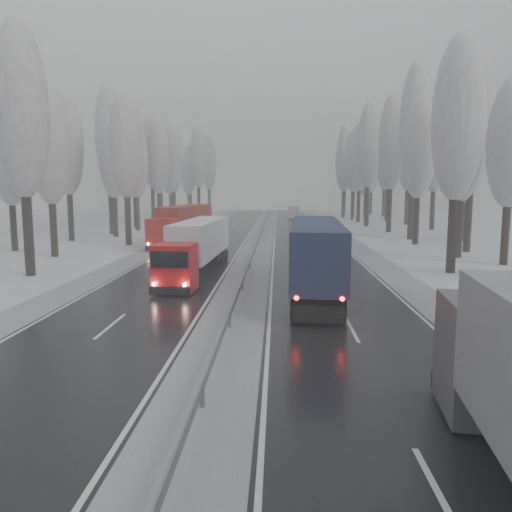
# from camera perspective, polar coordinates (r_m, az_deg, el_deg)

# --- Properties ---
(ground) EXTENTS (260.00, 260.00, 0.00)m
(ground) POSITION_cam_1_polar(r_m,az_deg,el_deg) (10.98, -9.60, -25.52)
(ground) COLOR white
(ground) RESTS_ON ground
(carriageway_right) EXTENTS (7.50, 200.00, 0.03)m
(carriageway_right) POSITION_cam_1_polar(r_m,az_deg,el_deg) (39.56, 7.09, -1.06)
(carriageway_right) COLOR black
(carriageway_right) RESTS_ON ground
(carriageway_left) EXTENTS (7.50, 200.00, 0.03)m
(carriageway_left) POSITION_cam_1_polar(r_m,az_deg,el_deg) (40.10, -8.04, -0.96)
(carriageway_left) COLOR black
(carriageway_left) RESTS_ON ground
(median_slush) EXTENTS (3.00, 200.00, 0.04)m
(median_slush) POSITION_cam_1_polar(r_m,az_deg,el_deg) (39.48, -0.53, -1.01)
(median_slush) COLOR #A4A6AC
(median_slush) RESTS_ON ground
(shoulder_right) EXTENTS (2.40, 200.00, 0.04)m
(shoulder_right) POSITION_cam_1_polar(r_m,az_deg,el_deg) (40.26, 14.13, -1.07)
(shoulder_right) COLOR #A4A6AC
(shoulder_right) RESTS_ON ground
(shoulder_left) EXTENTS (2.40, 200.00, 0.04)m
(shoulder_left) POSITION_cam_1_polar(r_m,az_deg,el_deg) (41.28, -14.81, -0.88)
(shoulder_left) COLOR #A4A6AC
(shoulder_left) RESTS_ON ground
(median_guardrail) EXTENTS (0.12, 200.00, 0.76)m
(median_guardrail) POSITION_cam_1_polar(r_m,az_deg,el_deg) (39.38, -0.53, -0.18)
(median_guardrail) COLOR slate
(median_guardrail) RESTS_ON ground
(tree_18) EXTENTS (3.60, 3.60, 16.58)m
(tree_18) POSITION_cam_1_polar(r_m,az_deg,el_deg) (38.39, 22.10, 14.19)
(tree_18) COLOR black
(tree_18) RESTS_ON ground
(tree_19) EXTENTS (3.60, 3.60, 14.57)m
(tree_19) POSITION_cam_1_polar(r_m,az_deg,el_deg) (43.99, 27.15, 11.33)
(tree_19) COLOR black
(tree_19) RESTS_ON ground
(tree_20) EXTENTS (3.60, 3.60, 15.71)m
(tree_20) POSITION_cam_1_polar(r_m,az_deg,el_deg) (47.08, 22.67, 12.17)
(tree_20) COLOR black
(tree_20) RESTS_ON ground
(tree_21) EXTENTS (3.60, 3.60, 18.62)m
(tree_21) POSITION_cam_1_polar(r_m,az_deg,el_deg) (51.77, 23.60, 13.73)
(tree_21) COLOR black
(tree_21) RESTS_ON ground
(tree_22) EXTENTS (3.60, 3.60, 15.86)m
(tree_22) POSITION_cam_1_polar(r_m,az_deg,el_deg) (56.75, 18.15, 11.62)
(tree_22) COLOR black
(tree_22) RESTS_ON ground
(tree_23) EXTENTS (3.60, 3.60, 13.55)m
(tree_23) POSITION_cam_1_polar(r_m,az_deg,el_deg) (62.37, 22.74, 9.66)
(tree_23) COLOR black
(tree_23) RESTS_ON ground
(tree_24) EXTENTS (3.60, 3.60, 20.49)m
(tree_24) POSITION_cam_1_polar(r_m,az_deg,el_deg) (62.47, 17.69, 13.96)
(tree_24) COLOR black
(tree_24) RESTS_ON ground
(tree_25) EXTENTS (3.60, 3.60, 19.44)m
(tree_25) POSITION_cam_1_polar(r_m,az_deg,el_deg) (68.23, 22.52, 12.61)
(tree_25) COLOR black
(tree_25) RESTS_ON ground
(tree_26) EXTENTS (3.60, 3.60, 18.78)m
(tree_26) POSITION_cam_1_polar(r_m,az_deg,el_deg) (72.20, 15.23, 12.29)
(tree_26) COLOR black
(tree_26) RESTS_ON ground
(tree_27) EXTENTS (3.60, 3.60, 17.62)m
(tree_27) POSITION_cam_1_polar(r_m,az_deg,el_deg) (77.81, 19.79, 11.21)
(tree_27) COLOR black
(tree_27) RESTS_ON ground
(tree_28) EXTENTS (3.60, 3.60, 19.62)m
(tree_28) POSITION_cam_1_polar(r_m,az_deg,el_deg) (82.45, 12.73, 12.14)
(tree_28) COLOR black
(tree_28) RESTS_ON ground
(tree_29) EXTENTS (3.60, 3.60, 18.11)m
(tree_29) POSITION_cam_1_polar(r_m,az_deg,el_deg) (87.83, 17.07, 11.07)
(tree_29) COLOR black
(tree_29) RESTS_ON ground
(tree_30) EXTENTS (3.60, 3.60, 17.86)m
(tree_30) POSITION_cam_1_polar(r_m,az_deg,el_deg) (91.99, 11.76, 10.98)
(tree_30) COLOR black
(tree_30) RESTS_ON ground
(tree_31) EXTENTS (3.60, 3.60, 18.58)m
(tree_31) POSITION_cam_1_polar(r_m,az_deg,el_deg) (97.04, 14.90, 10.98)
(tree_31) COLOR black
(tree_31) RESTS_ON ground
(tree_32) EXTENTS (3.60, 3.60, 17.33)m
(tree_32) POSITION_cam_1_polar(r_m,az_deg,el_deg) (99.40, 11.09, 10.55)
(tree_32) COLOR black
(tree_32) RESTS_ON ground
(tree_33) EXTENTS (3.60, 3.60, 14.33)m
(tree_33) POSITION_cam_1_polar(r_m,az_deg,el_deg) (103.76, 12.47, 9.33)
(tree_33) COLOR black
(tree_33) RESTS_ON ground
(tree_34) EXTENTS (3.60, 3.60, 17.63)m
(tree_34) POSITION_cam_1_polar(r_m,az_deg,el_deg) (106.31, 10.03, 10.48)
(tree_34) COLOR black
(tree_34) RESTS_ON ground
(tree_35) EXTENTS (3.60, 3.60, 18.25)m
(tree_35) POSITION_cam_1_polar(r_m,az_deg,el_deg) (111.81, 14.53, 10.42)
(tree_35) COLOR black
(tree_35) RESTS_ON ground
(tree_36) EXTENTS (3.60, 3.60, 20.23)m
(tree_36) POSITION_cam_1_polar(r_m,az_deg,el_deg) (116.32, 10.05, 11.05)
(tree_36) COLOR black
(tree_36) RESTS_ON ground
(tree_37) EXTENTS (3.60, 3.60, 16.37)m
(tree_37) POSITION_cam_1_polar(r_m,az_deg,el_deg) (121.23, 13.10, 9.67)
(tree_37) COLOR black
(tree_37) RESTS_ON ground
(tree_38) EXTENTS (3.60, 3.60, 17.97)m
(tree_38) POSITION_cam_1_polar(r_m,az_deg,el_deg) (126.92, 10.18, 10.11)
(tree_38) COLOR black
(tree_38) RESTS_ON ground
(tree_39) EXTENTS (3.60, 3.60, 16.19)m
(tree_39) POSITION_cam_1_polar(r_m,az_deg,el_deg) (131.23, 11.17, 9.50)
(tree_39) COLOR black
(tree_39) RESTS_ON ground
(tree_58) EXTENTS (3.60, 3.60, 17.21)m
(tree_58) POSITION_cam_1_polar(r_m,az_deg,el_deg) (38.02, -25.29, 14.70)
(tree_58) COLOR black
(tree_58) RESTS_ON ground
(tree_60) EXTENTS (3.60, 3.60, 14.84)m
(tree_60) POSITION_cam_1_polar(r_m,az_deg,el_deg) (47.62, -22.57, 11.45)
(tree_60) COLOR black
(tree_60) RESTS_ON ground
(tree_61) EXTENTS (3.60, 3.60, 13.95)m
(tree_61) POSITION_cam_1_polar(r_m,az_deg,el_deg) (53.74, -26.39, 10.14)
(tree_61) COLOR black
(tree_61) RESTS_ON ground
(tree_62) EXTENTS (3.60, 3.60, 16.04)m
(tree_62) POSITION_cam_1_polar(r_m,az_deg,el_deg) (55.24, -14.69, 11.98)
(tree_62) COLOR black
(tree_62) RESTS_ON ground
(tree_63) EXTENTS (3.60, 3.60, 16.88)m
(tree_63) POSITION_cam_1_polar(r_m,az_deg,el_deg) (61.72, -20.77, 11.76)
(tree_63) COLOR black
(tree_63) RESTS_ON ground
(tree_64) EXTENTS (3.60, 3.60, 15.42)m
(tree_64) POSITION_cam_1_polar(r_m,az_deg,el_deg) (65.06, -16.02, 10.90)
(tree_64) COLOR black
(tree_64) RESTS_ON ground
(tree_65) EXTENTS (3.60, 3.60, 19.48)m
(tree_65) POSITION_cam_1_polar(r_m,az_deg,el_deg) (69.61, -16.47, 12.79)
(tree_65) COLOR black
(tree_65) RESTS_ON ground
(tree_66) EXTENTS (3.60, 3.60, 15.23)m
(tree_66) POSITION_cam_1_polar(r_m,az_deg,el_deg) (74.22, -13.56, 10.46)
(tree_66) COLOR black
(tree_66) RESTS_ON ground
(tree_67) EXTENTS (3.60, 3.60, 17.09)m
(tree_67) POSITION_cam_1_polar(r_m,az_deg,el_deg) (78.51, -13.76, 11.16)
(tree_67) COLOR black
(tree_67) RESTS_ON ground
(tree_68) EXTENTS (3.60, 3.60, 16.65)m
(tree_68) POSITION_cam_1_polar(r_m,az_deg,el_deg) (80.41, -11.14, 10.95)
(tree_68) COLOR black
(tree_68) RESTS_ON ground
(tree_69) EXTENTS (3.60, 3.60, 19.35)m
(tree_69) POSITION_cam_1_polar(r_m,az_deg,el_deg) (85.61, -13.74, 11.82)
(tree_69) COLOR black
(tree_69) RESTS_ON ground
(tree_70) EXTENTS (3.60, 3.60, 17.09)m
(tree_70) POSITION_cam_1_polar(r_m,az_deg,el_deg) (90.19, -9.46, 10.80)
(tree_70) COLOR black
(tree_70) RESTS_ON ground
(tree_71) EXTENTS (3.60, 3.60, 19.61)m
(tree_71) POSITION_cam_1_polar(r_m,az_deg,el_deg) (95.25, -11.84, 11.53)
(tree_71) COLOR black
(tree_71) RESTS_ON ground
(tree_72) EXTENTS (3.60, 3.60, 15.11)m
(tree_72) POSITION_cam_1_polar(r_m,az_deg,el_deg) (99.81, -9.81, 9.75)
(tree_72) COLOR black
(tree_72) RESTS_ON ground
(tree_73) EXTENTS (3.60, 3.60, 17.22)m
(tree_73) POSITION_cam_1_polar(r_m,az_deg,el_deg) (104.40, -10.93, 10.37)
(tree_73) COLOR black
(tree_73) RESTS_ON ground
(tree_74) EXTENTS (3.60, 3.60, 19.68)m
(tree_74) POSITION_cam_1_polar(r_m,az_deg,el_deg) (109.85, -6.63, 11.14)
(tree_74) COLOR black
(tree_74) RESTS_ON ground
(tree_75) EXTENTS (3.60, 3.60, 18.60)m
(tree_75) POSITION_cam_1_polar(r_m,az_deg,el_deg) (115.48, -10.86, 10.54)
(tree_75) COLOR black
(tree_75) RESTS_ON ground
(tree_76) EXTENTS (3.60, 3.60, 18.55)m
(tree_76) POSITION_cam_1_polar(r_m,az_deg,el_deg) (118.93, -5.41, 10.54)
(tree_76) COLOR black
(tree_76) RESTS_ON ground
(tree_77) EXTENTS (3.60, 3.60, 14.32)m
(tree_77) POSITION_cam_1_polar(r_m,az_deg,el_deg) (123.65, -7.74, 9.15)
(tree_77) COLOR black
(tree_77) RESTS_ON ground
(tree_78) EXTENTS (3.60, 3.60, 19.55)m
(tree_78) POSITION_cam_1_polar(r_m,az_deg,el_deg) (125.99, -6.60, 10.65)
(tree_78) COLOR black
(tree_78) RESTS_ON ground
(tree_79) EXTENTS (3.60, 3.60, 17.07)m
(tree_79) POSITION_cam_1_polar(r_m,az_deg,el_deg) (130.31, -7.53, 9.84)
(tree_79) COLOR black
(tree_79) RESTS_ON ground
(truck_blue_box) EXTENTS (3.43, 16.37, 4.17)m
(truck_blue_box) POSITION_cam_1_polar(r_m,az_deg,el_deg) (28.83, 6.84, 0.55)
(truck_blue_box) COLOR navy
(truck_blue_box) RESTS_ON ground
(truck_cream_box) EXTENTS (3.04, 14.49, 3.69)m
(truck_cream_box) POSITION_cam_1_polar(r_m,az_deg,el_deg) (35.08, 7.31, 1.35)
(truck_cream_box) COLOR #B9B1A4
(truck_cream_box) RESTS_ON ground
(box_truck_distant) EXTENTS (2.31, 6.92, 2.56)m
(box_truck_distant) POSITION_cam_1_polar(r_m,az_deg,el_deg) (101.13, 4.34, 5.02)
(box_truck_distant) COLOR #B3B4BA
(box_truck_distant) RESTS_ON ground
(truck_red_white) EXTENTS (2.93, 14.64, 3.73)m
(truck_red_white) POSITION_cam_1_polar(r_m,az_deg,el_deg) (35.41, -6.62, 1.46)
(truck_red_white) COLOR red
(truck_red_white) RESTS_ON ground
(truck_red_red) EXTENTS (4.30, 16.30, 4.14)m
(truck_red_red) POSITION_cam_1_polar(r_m,az_deg,el_deg) (54.84, -8.31, 3.88)
(truck_red_red) COLOR #AB1009
(truck_red_red) RESTS_ON ground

